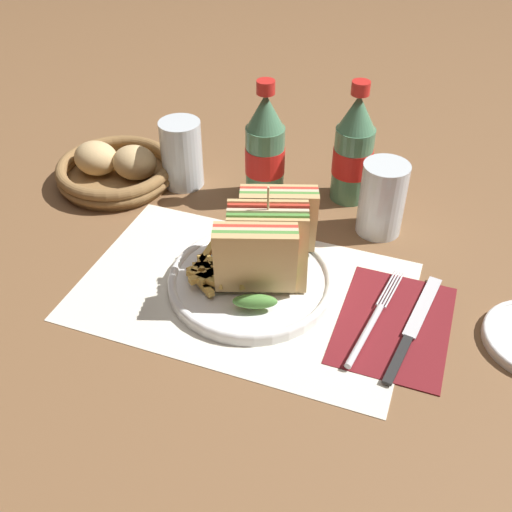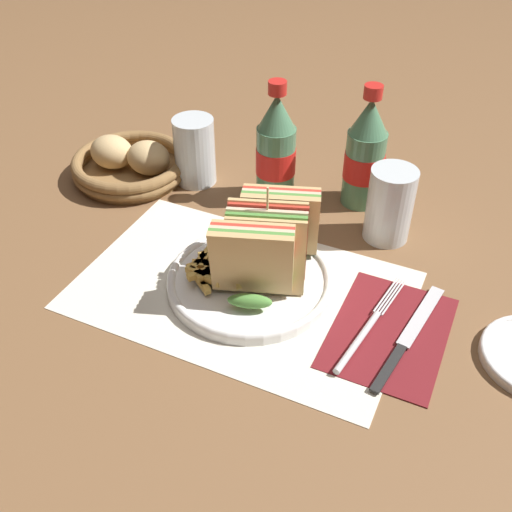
{
  "view_description": "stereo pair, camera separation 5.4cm",
  "coord_description": "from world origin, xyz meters",
  "px_view_note": "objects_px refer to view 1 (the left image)",
  "views": [
    {
      "loc": [
        0.24,
        -0.61,
        0.57
      ],
      "look_at": [
        0.02,
        0.0,
        0.04
      ],
      "focal_mm": 42.0,
      "sensor_mm": 36.0,
      "label": 1
    },
    {
      "loc": [
        0.29,
        -0.59,
        0.57
      ],
      "look_at": [
        0.02,
        0.0,
        0.04
      ],
      "focal_mm": 42.0,
      "sensor_mm": 36.0,
      "label": 2
    }
  ],
  "objects_px": {
    "plate_main": "(251,281)",
    "coke_bottle_near": "(265,150)",
    "club_sandwich": "(267,242)",
    "glass_far": "(182,154)",
    "coke_bottle_far": "(353,151)",
    "glass_near": "(381,203)",
    "fork": "(370,325)",
    "bread_basket": "(116,169)",
    "knife": "(413,328)"
  },
  "relations": [
    {
      "from": "club_sandwich",
      "to": "fork",
      "type": "bearing_deg",
      "value": -15.16
    },
    {
      "from": "plate_main",
      "to": "club_sandwich",
      "type": "xyz_separation_m",
      "value": [
        0.02,
        0.02,
        0.06
      ]
    },
    {
      "from": "knife",
      "to": "glass_near",
      "type": "bearing_deg",
      "value": 121.35
    },
    {
      "from": "plate_main",
      "to": "club_sandwich",
      "type": "bearing_deg",
      "value": 45.04
    },
    {
      "from": "fork",
      "to": "coke_bottle_near",
      "type": "height_order",
      "value": "coke_bottle_near"
    },
    {
      "from": "club_sandwich",
      "to": "coke_bottle_far",
      "type": "relative_size",
      "value": 0.95
    },
    {
      "from": "coke_bottle_far",
      "to": "knife",
      "type": "bearing_deg",
      "value": -61.59
    },
    {
      "from": "coke_bottle_far",
      "to": "bread_basket",
      "type": "distance_m",
      "value": 0.41
    },
    {
      "from": "coke_bottle_near",
      "to": "glass_near",
      "type": "relative_size",
      "value": 1.75
    },
    {
      "from": "club_sandwich",
      "to": "knife",
      "type": "xyz_separation_m",
      "value": [
        0.21,
        -0.03,
        -0.07
      ]
    },
    {
      "from": "coke_bottle_near",
      "to": "coke_bottle_far",
      "type": "distance_m",
      "value": 0.14
    },
    {
      "from": "plate_main",
      "to": "coke_bottle_near",
      "type": "height_order",
      "value": "coke_bottle_near"
    },
    {
      "from": "club_sandwich",
      "to": "bread_basket",
      "type": "distance_m",
      "value": 0.38
    },
    {
      "from": "club_sandwich",
      "to": "glass_far",
      "type": "bearing_deg",
      "value": 138.74
    },
    {
      "from": "coke_bottle_far",
      "to": "glass_near",
      "type": "xyz_separation_m",
      "value": [
        0.07,
        -0.08,
        -0.04
      ]
    },
    {
      "from": "coke_bottle_far",
      "to": "fork",
      "type": "bearing_deg",
      "value": -71.5
    },
    {
      "from": "coke_bottle_near",
      "to": "bread_basket",
      "type": "bearing_deg",
      "value": -169.74
    },
    {
      "from": "fork",
      "to": "coke_bottle_near",
      "type": "xyz_separation_m",
      "value": [
        -0.24,
        0.25,
        0.08
      ]
    },
    {
      "from": "fork",
      "to": "bread_basket",
      "type": "bearing_deg",
      "value": 165.96
    },
    {
      "from": "club_sandwich",
      "to": "coke_bottle_near",
      "type": "relative_size",
      "value": 0.95
    },
    {
      "from": "fork",
      "to": "coke_bottle_far",
      "type": "distance_m",
      "value": 0.33
    },
    {
      "from": "coke_bottle_far",
      "to": "glass_far",
      "type": "bearing_deg",
      "value": -168.29
    },
    {
      "from": "club_sandwich",
      "to": "coke_bottle_near",
      "type": "bearing_deg",
      "value": 110.38
    },
    {
      "from": "plate_main",
      "to": "glass_near",
      "type": "relative_size",
      "value": 1.98
    },
    {
      "from": "plate_main",
      "to": "bread_basket",
      "type": "distance_m",
      "value": 0.37
    },
    {
      "from": "plate_main",
      "to": "club_sandwich",
      "type": "relative_size",
      "value": 1.2
    },
    {
      "from": "club_sandwich",
      "to": "coke_bottle_near",
      "type": "distance_m",
      "value": 0.22
    },
    {
      "from": "plate_main",
      "to": "coke_bottle_far",
      "type": "relative_size",
      "value": 1.14
    },
    {
      "from": "club_sandwich",
      "to": "glass_near",
      "type": "relative_size",
      "value": 1.65
    },
    {
      "from": "club_sandwich",
      "to": "glass_near",
      "type": "bearing_deg",
      "value": 55.11
    },
    {
      "from": "plate_main",
      "to": "club_sandwich",
      "type": "distance_m",
      "value": 0.07
    },
    {
      "from": "fork",
      "to": "coke_bottle_far",
      "type": "height_order",
      "value": "coke_bottle_far"
    },
    {
      "from": "coke_bottle_near",
      "to": "club_sandwich",
      "type": "bearing_deg",
      "value": -69.62
    },
    {
      "from": "knife",
      "to": "coke_bottle_near",
      "type": "relative_size",
      "value": 1.04
    },
    {
      "from": "club_sandwich",
      "to": "bread_basket",
      "type": "bearing_deg",
      "value": 154.44
    },
    {
      "from": "club_sandwich",
      "to": "bread_basket",
      "type": "relative_size",
      "value": 0.95
    },
    {
      "from": "club_sandwich",
      "to": "knife",
      "type": "relative_size",
      "value": 0.91
    },
    {
      "from": "plate_main",
      "to": "glass_far",
      "type": "bearing_deg",
      "value": 134.02
    },
    {
      "from": "plate_main",
      "to": "coke_bottle_far",
      "type": "height_order",
      "value": "coke_bottle_far"
    },
    {
      "from": "fork",
      "to": "knife",
      "type": "bearing_deg",
      "value": 25.76
    },
    {
      "from": "fork",
      "to": "glass_near",
      "type": "xyz_separation_m",
      "value": [
        -0.03,
        0.22,
        0.04
      ]
    },
    {
      "from": "glass_near",
      "to": "glass_far",
      "type": "distance_m",
      "value": 0.35
    },
    {
      "from": "club_sandwich",
      "to": "coke_bottle_far",
      "type": "bearing_deg",
      "value": 77.13
    },
    {
      "from": "glass_far",
      "to": "club_sandwich",
      "type": "bearing_deg",
      "value": -41.26
    },
    {
      "from": "club_sandwich",
      "to": "glass_far",
      "type": "distance_m",
      "value": 0.3
    },
    {
      "from": "glass_far",
      "to": "coke_bottle_far",
      "type": "bearing_deg",
      "value": 11.71
    },
    {
      "from": "plate_main",
      "to": "coke_bottle_near",
      "type": "relative_size",
      "value": 1.14
    },
    {
      "from": "glass_far",
      "to": "bread_basket",
      "type": "bearing_deg",
      "value": -162.79
    },
    {
      "from": "club_sandwich",
      "to": "coke_bottle_near",
      "type": "height_order",
      "value": "coke_bottle_near"
    },
    {
      "from": "knife",
      "to": "coke_bottle_near",
      "type": "bearing_deg",
      "value": 149.17
    }
  ]
}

